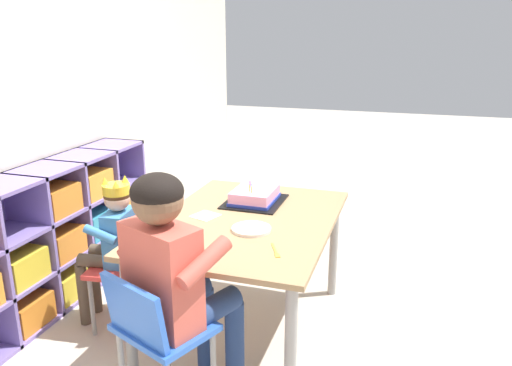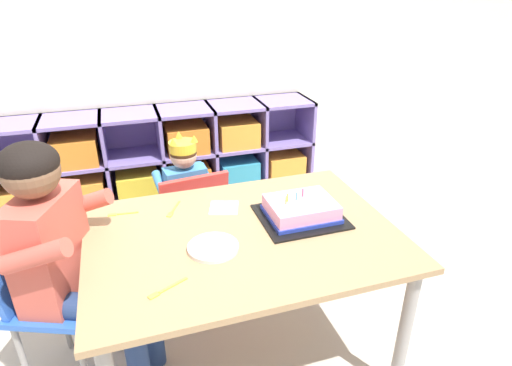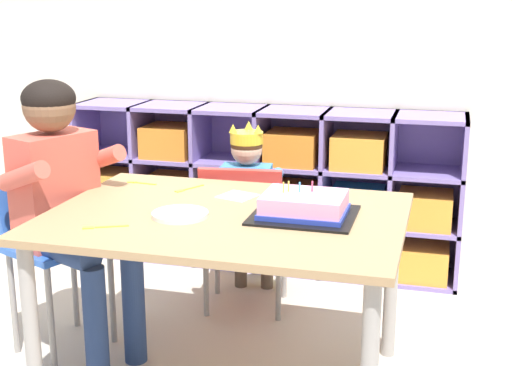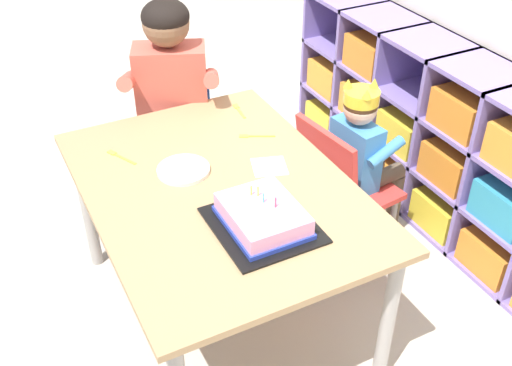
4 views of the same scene
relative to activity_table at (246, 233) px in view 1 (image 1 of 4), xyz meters
name	(u,v)px [view 1 (image 1 of 4)]	position (x,y,z in m)	size (l,w,h in m)	color
ground	(247,330)	(0.00, 0.00, -0.56)	(16.00, 16.00, 0.00)	#BCB2A3
storage_cubby_shelf	(37,252)	(-0.16, 1.18, -0.20)	(1.95, 0.31, 0.81)	#7F6BB2
activity_table	(246,233)	(0.00, 0.00, 0.00)	(1.18, 0.85, 0.63)	#A37F56
classroom_chair_blue	(134,257)	(-0.11, 0.59, -0.17)	(0.41, 0.37, 0.67)	red
child_with_crown	(112,234)	(-0.12, 0.70, -0.05)	(0.31, 0.32, 0.82)	#3D7FBC
classroom_chair_adult_side	(156,331)	(-0.74, 0.11, -0.13)	(0.41, 0.43, 0.67)	blue
adult_helper_seated	(175,269)	(-0.64, 0.07, 0.09)	(0.49, 0.47, 1.05)	#D15647
birthday_cake_on_tray	(255,197)	(0.26, 0.04, 0.11)	(0.34, 0.30, 0.11)	black
paper_plate_stack	(251,229)	(-0.13, -0.07, 0.08)	(0.19, 0.19, 0.01)	white
paper_napkin_square	(205,216)	(-0.02, 0.21, 0.08)	(0.12, 0.12, 0.00)	white
fork_at_table_front_edge	(276,251)	(-0.33, -0.24, 0.08)	(0.13, 0.08, 0.00)	yellow
fork_near_child_seat	(179,229)	(-0.23, 0.26, 0.08)	(0.08, 0.13, 0.00)	yellow
fork_beside_plate_stack	(149,246)	(-0.44, 0.29, 0.08)	(0.12, 0.03, 0.00)	yellow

